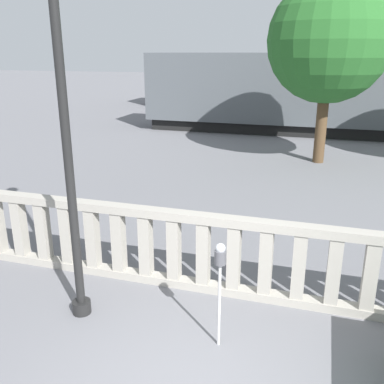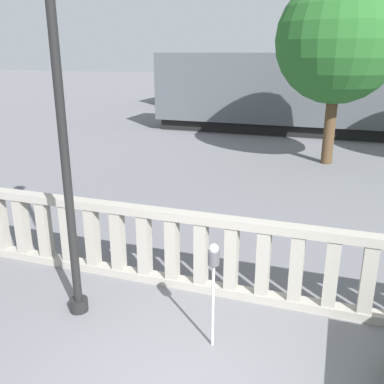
# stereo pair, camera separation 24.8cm
# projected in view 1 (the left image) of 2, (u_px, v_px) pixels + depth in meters

# --- Properties ---
(balustrade) EXTENTS (16.03, 0.24, 1.35)m
(balustrade) POSITION_uv_depth(u_px,v_px,m) (234.00, 257.00, 6.84)
(balustrade) COLOR #9E998E
(balustrade) RESTS_ON ground
(lamppost) EXTENTS (0.31, 0.31, 6.10)m
(lamppost) POSITION_uv_depth(u_px,v_px,m) (62.00, 91.00, 5.52)
(lamppost) COLOR black
(lamppost) RESTS_ON ground
(parking_meter) EXTENTS (0.15, 0.15, 1.51)m
(parking_meter) POSITION_uv_depth(u_px,v_px,m) (220.00, 266.00, 5.47)
(parking_meter) COLOR silver
(parking_meter) RESTS_ON ground
(train_far) EXTENTS (26.59, 3.07, 4.34)m
(train_far) POSITION_uv_depth(u_px,v_px,m) (345.00, 82.00, 28.45)
(train_far) COLOR black
(train_far) RESTS_ON ground
(tree_left) EXTENTS (4.15, 4.15, 6.26)m
(tree_left) POSITION_uv_depth(u_px,v_px,m) (329.00, 41.00, 14.28)
(tree_left) COLOR #4C3823
(tree_left) RESTS_ON ground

